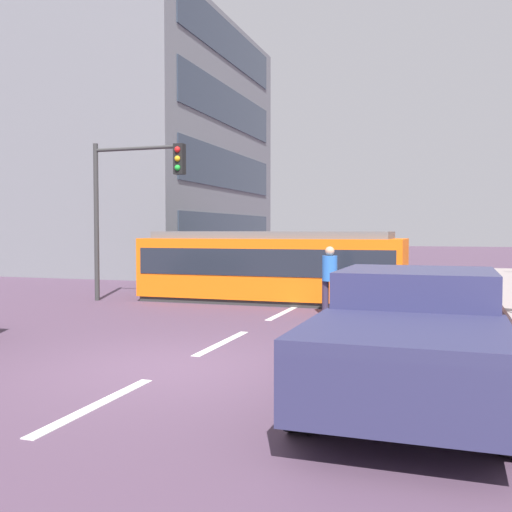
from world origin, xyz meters
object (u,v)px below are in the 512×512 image
pickup_truck_parked (414,334)px  city_bus (319,257)px  pedestrian_crossing (330,277)px  traffic_light_mast (132,189)px  streetcar_tram (273,265)px  parked_sedan_mid (201,268)px

pickup_truck_parked → city_bus: bearing=106.7°
city_bus → pedestrian_crossing: size_ratio=3.21×
city_bus → traffic_light_mast: traffic_light_mast is taller
streetcar_tram → pedestrian_crossing: streetcar_tram is taller
city_bus → parked_sedan_mid: bearing=-165.6°
city_bus → pickup_truck_parked: size_ratio=1.07×
parked_sedan_mid → traffic_light_mast: (0.25, -5.40, 2.60)m
pickup_truck_parked → parked_sedan_mid: size_ratio=1.13×
city_bus → parked_sedan_mid: 4.43m
pickup_truck_parked → traffic_light_mast: size_ratio=1.10×
traffic_light_mast → streetcar_tram: bearing=21.0°
city_bus → parked_sedan_mid: (-4.27, -1.10, -0.43)m
traffic_light_mast → pedestrian_crossing: bearing=-9.9°
pedestrian_crossing → parked_sedan_mid: (-6.16, 6.43, -0.32)m
streetcar_tram → parked_sedan_mid: (-4.00, 3.96, -0.42)m
city_bus → pickup_truck_parked: city_bus is taller
streetcar_tram → pickup_truck_parked: streetcar_tram is taller
streetcar_tram → city_bus: size_ratio=1.40×
parked_sedan_mid → city_bus: bearing=14.4°
streetcar_tram → pedestrian_crossing: size_ratio=4.49×
city_bus → streetcar_tram: bearing=-93.1°
pedestrian_crossing → traffic_light_mast: traffic_light_mast is taller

